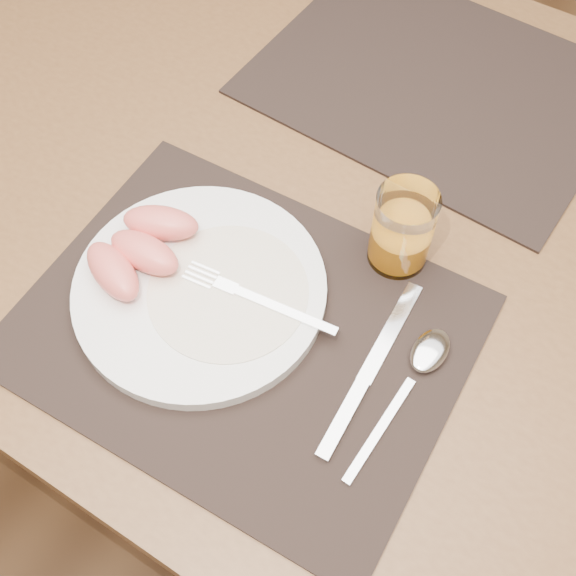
# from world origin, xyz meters

# --- Properties ---
(ground) EXTENTS (5.00, 5.00, 0.00)m
(ground) POSITION_xyz_m (0.00, 0.00, 0.00)
(ground) COLOR #56371D
(ground) RESTS_ON ground
(table) EXTENTS (1.40, 0.90, 0.75)m
(table) POSITION_xyz_m (0.00, 0.00, 0.67)
(table) COLOR brown
(table) RESTS_ON ground
(placemat_near) EXTENTS (0.46, 0.37, 0.00)m
(placemat_near) POSITION_xyz_m (0.01, -0.22, 0.75)
(placemat_near) COLOR black
(placemat_near) RESTS_ON table
(placemat_far) EXTENTS (0.46, 0.37, 0.00)m
(placemat_far) POSITION_xyz_m (0.02, 0.22, 0.75)
(placemat_far) COLOR black
(placemat_far) RESTS_ON table
(plate) EXTENTS (0.27, 0.27, 0.02)m
(plate) POSITION_xyz_m (-0.06, -0.21, 0.76)
(plate) COLOR white
(plate) RESTS_ON placemat_near
(plate_dressing) EXTENTS (0.17, 0.17, 0.00)m
(plate_dressing) POSITION_xyz_m (-0.03, -0.20, 0.77)
(plate_dressing) COLOR white
(plate_dressing) RESTS_ON plate
(fork) EXTENTS (0.18, 0.04, 0.00)m
(fork) POSITION_xyz_m (-0.01, -0.19, 0.77)
(fork) COLOR silver
(fork) RESTS_ON plate
(knife) EXTENTS (0.03, 0.22, 0.01)m
(knife) POSITION_xyz_m (0.14, -0.21, 0.76)
(knife) COLOR silver
(knife) RESTS_ON placemat_near
(spoon) EXTENTS (0.04, 0.19, 0.01)m
(spoon) POSITION_xyz_m (0.18, -0.16, 0.76)
(spoon) COLOR silver
(spoon) RESTS_ON placemat_near
(juice_glass) EXTENTS (0.07, 0.07, 0.10)m
(juice_glass) POSITION_xyz_m (0.10, -0.05, 0.80)
(juice_glass) COLOR white
(juice_glass) RESTS_ON placemat_near
(grapefruit_wedges) EXTENTS (0.10, 0.15, 0.03)m
(grapefruit_wedges) POSITION_xyz_m (-0.13, -0.21, 0.79)
(grapefruit_wedges) COLOR #E46B5D
(grapefruit_wedges) RESTS_ON plate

